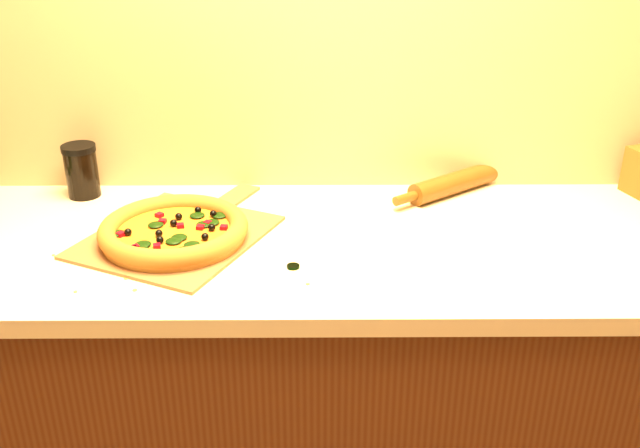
{
  "coord_description": "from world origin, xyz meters",
  "views": [
    {
      "loc": [
        -0.05,
        -0.04,
        1.62
      ],
      "look_at": [
        -0.04,
        1.38,
        0.96
      ],
      "focal_mm": 40.0,
      "sensor_mm": 36.0,
      "label": 1
    }
  ],
  "objects": [
    {
      "name": "pizza_peel",
      "position": [
        -0.36,
        1.44,
        0.9
      ],
      "size": [
        0.49,
        0.57,
        0.01
      ],
      "rotation": [
        0.0,
        0.0,
        -0.44
      ],
      "color": "brown",
      "rests_on": "countertop"
    },
    {
      "name": "dark_jar",
      "position": [
        -0.65,
        1.68,
        0.97
      ],
      "size": [
        0.09,
        0.09,
        0.14
      ],
      "color": "black",
      "rests_on": "countertop"
    },
    {
      "name": "rolling_pin",
      "position": [
        0.32,
        1.69,
        0.93
      ],
      "size": [
        0.35,
        0.26,
        0.06
      ],
      "rotation": [
        0.0,
        0.0,
        0.63
      ],
      "color": "#512B0E",
      "rests_on": "countertop"
    },
    {
      "name": "cabinet",
      "position": [
        0.0,
        1.43,
        0.43
      ],
      "size": [
        2.8,
        0.65,
        0.86
      ],
      "primitive_type": "cube",
      "color": "#4C2310",
      "rests_on": "ground"
    },
    {
      "name": "pizza",
      "position": [
        -0.36,
        1.41,
        0.93
      ],
      "size": [
        0.33,
        0.33,
        0.05
      ],
      "color": "#B0802C",
      "rests_on": "pizza_peel"
    },
    {
      "name": "countertop",
      "position": [
        0.0,
        1.43,
        0.88
      ],
      "size": [
        2.84,
        0.68,
        0.04
      ],
      "primitive_type": "cube",
      "color": "beige",
      "rests_on": "cabinet"
    },
    {
      "name": "bottle_cap",
      "position": [
        -0.09,
        1.29,
        0.9
      ],
      "size": [
        0.04,
        0.04,
        0.01
      ],
      "primitive_type": "cylinder",
      "rotation": [
        0.0,
        0.0,
        -0.34
      ],
      "color": "black",
      "rests_on": "countertop"
    }
  ]
}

